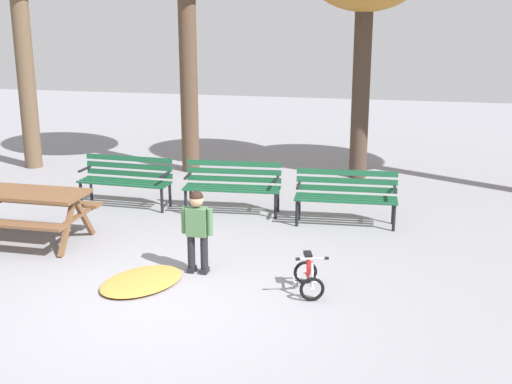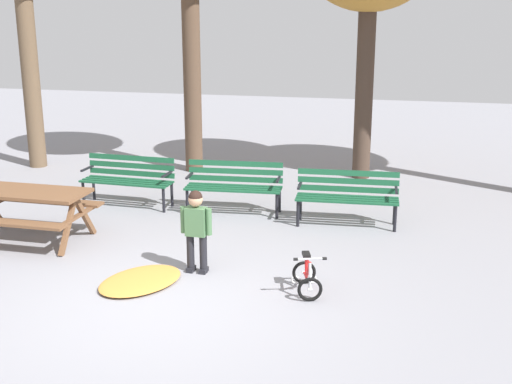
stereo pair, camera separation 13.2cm
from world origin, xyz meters
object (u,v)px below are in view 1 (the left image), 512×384
object	(u,v)px
park_bench_far_left	(126,177)
kids_bicycle	(309,276)
park_bench_right	(346,193)
park_bench_left	(233,183)
child_standing	(197,225)
picnic_table	(25,203)

from	to	relation	value
park_bench_far_left	kids_bicycle	world-z (taller)	park_bench_far_left
park_bench_far_left	kids_bicycle	bearing A→B (deg)	-39.74
park_bench_right	kids_bicycle	size ratio (longest dim) A/B	2.61
park_bench_far_left	park_bench_left	xyz separation A→B (m)	(1.89, -0.00, 0.00)
park_bench_far_left	child_standing	xyz separation A→B (m)	(2.07, -2.65, 0.14)
kids_bicycle	picnic_table	bearing A→B (deg)	167.65
picnic_table	park_bench_far_left	xyz separation A→B (m)	(0.73, 2.03, -0.08)
child_standing	park_bench_far_left	bearing A→B (deg)	128.01
park_bench_right	kids_bicycle	world-z (taller)	park_bench_right
park_bench_left	child_standing	bearing A→B (deg)	-86.05
picnic_table	kids_bicycle	distance (m)	4.41
child_standing	park_bench_right	bearing A→B (deg)	54.64
park_bench_left	kids_bicycle	size ratio (longest dim) A/B	2.62
picnic_table	park_bench_left	xyz separation A→B (m)	(2.61, 2.03, -0.08)
picnic_table	park_bench_right	xyz separation A→B (m)	(4.52, 1.80, -0.08)
park_bench_right	kids_bicycle	bearing A→B (deg)	-94.66
park_bench_far_left	child_standing	world-z (taller)	child_standing
kids_bicycle	child_standing	bearing A→B (deg)	168.11
park_bench_left	child_standing	distance (m)	2.66
park_bench_right	child_standing	distance (m)	2.97
park_bench_left	park_bench_right	distance (m)	1.92
park_bench_left	child_standing	xyz separation A→B (m)	(0.18, -2.65, 0.14)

